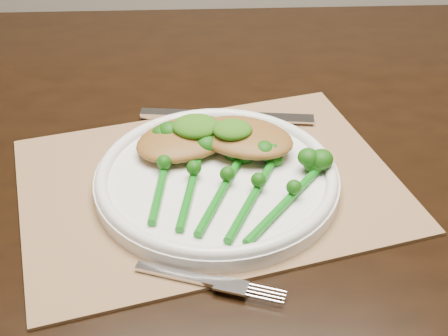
{
  "coord_description": "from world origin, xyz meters",
  "views": [
    {
      "loc": [
        -0.12,
        -0.57,
        1.21
      ],
      "look_at": [
        -0.13,
        0.01,
        0.78
      ],
      "focal_mm": 50.0,
      "sensor_mm": 36.0,
      "label": 1
    }
  ],
  "objects_px": {
    "chicken_fillet_left": "(186,139)",
    "placemat": "(209,184)",
    "dinner_plate": "(217,177)",
    "dining_table": "(251,325)",
    "broccolini_bundle": "(221,192)"
  },
  "relations": [
    {
      "from": "chicken_fillet_left",
      "to": "placemat",
      "type": "bearing_deg",
      "value": -90.55
    },
    {
      "from": "placemat",
      "to": "dinner_plate",
      "type": "relative_size",
      "value": 1.53
    },
    {
      "from": "dining_table",
      "to": "broccolini_bundle",
      "type": "xyz_separation_m",
      "value": [
        -0.04,
        -0.14,
        0.4
      ]
    },
    {
      "from": "dining_table",
      "to": "placemat",
      "type": "height_order",
      "value": "placemat"
    },
    {
      "from": "placemat",
      "to": "chicken_fillet_left",
      "type": "distance_m",
      "value": 0.07
    },
    {
      "from": "dining_table",
      "to": "chicken_fillet_left",
      "type": "distance_m",
      "value": 0.42
    },
    {
      "from": "chicken_fillet_left",
      "to": "dinner_plate",
      "type": "bearing_deg",
      "value": -86.8
    },
    {
      "from": "dinner_plate",
      "to": "chicken_fillet_left",
      "type": "relative_size",
      "value": 2.23
    },
    {
      "from": "dinner_plate",
      "to": "chicken_fillet_left",
      "type": "distance_m",
      "value": 0.07
    },
    {
      "from": "placemat",
      "to": "chicken_fillet_left",
      "type": "xyz_separation_m",
      "value": [
        -0.03,
        0.05,
        0.03
      ]
    },
    {
      "from": "placemat",
      "to": "broccolini_bundle",
      "type": "bearing_deg",
      "value": -90.3
    },
    {
      "from": "dining_table",
      "to": "dinner_plate",
      "type": "bearing_deg",
      "value": -119.59
    },
    {
      "from": "dinner_plate",
      "to": "chicken_fillet_left",
      "type": "height_order",
      "value": "chicken_fillet_left"
    },
    {
      "from": "dinner_plate",
      "to": "chicken_fillet_left",
      "type": "xyz_separation_m",
      "value": [
        -0.04,
        0.06,
        0.02
      ]
    },
    {
      "from": "dining_table",
      "to": "placemat",
      "type": "distance_m",
      "value": 0.39
    }
  ]
}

